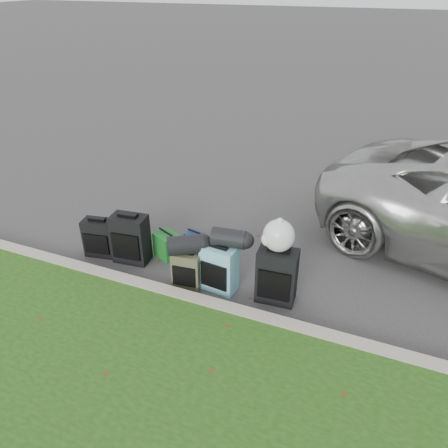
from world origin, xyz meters
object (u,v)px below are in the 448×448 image
at_px(suitcase_large_black_right, 277,276).
at_px(tote_green, 167,245).
at_px(tote_navy, 194,241).
at_px(suitcase_large_black_left, 131,239).
at_px(suitcase_olive, 187,269).
at_px(suitcase_small_black, 100,238).
at_px(suitcase_teal, 219,268).

height_order(suitcase_large_black_right, tote_green, suitcase_large_black_right).
bearing_deg(tote_navy, tote_green, -119.26).
relative_size(suitcase_large_black_left, suitcase_olive, 1.39).
height_order(suitcase_olive, tote_navy, suitcase_olive).
bearing_deg(suitcase_small_black, suitcase_olive, -17.56).
height_order(suitcase_large_black_left, tote_green, suitcase_large_black_left).
bearing_deg(suitcase_teal, suitcase_large_black_left, -179.11).
distance_m(suitcase_small_black, tote_navy, 1.40).
relative_size(suitcase_large_black_left, tote_green, 1.94).
bearing_deg(suitcase_large_black_left, suitcase_large_black_right, -8.06).
bearing_deg(tote_green, tote_navy, 72.86).
bearing_deg(suitcase_teal, tote_navy, 140.44).
distance_m(suitcase_small_black, suitcase_large_black_left, 0.52).
bearing_deg(tote_navy, suitcase_large_black_left, -126.84).
relative_size(suitcase_large_black_left, suitcase_large_black_right, 0.98).
distance_m(suitcase_teal, tote_navy, 1.06).
xyz_separation_m(suitcase_large_black_left, tote_green, (0.42, 0.29, -0.18)).
distance_m(tote_green, tote_navy, 0.44).
height_order(suitcase_teal, tote_navy, suitcase_teal).
relative_size(suitcase_olive, tote_navy, 1.93).
relative_size(suitcase_small_black, tote_green, 1.53).
bearing_deg(suitcase_small_black, suitcase_large_black_left, -5.64).
xyz_separation_m(tote_green, tote_navy, (0.29, 0.33, -0.05)).
bearing_deg(suitcase_large_black_left, suitcase_small_black, 178.42).
xyz_separation_m(suitcase_small_black, suitcase_teal, (1.95, -0.08, 0.04)).
height_order(suitcase_small_black, suitcase_olive, suitcase_small_black).
bearing_deg(tote_green, suitcase_small_black, -136.12).
relative_size(suitcase_large_black_right, tote_navy, 2.74).
height_order(suitcase_olive, tote_green, suitcase_olive).
relative_size(suitcase_large_black_right, tote_green, 1.98).
bearing_deg(suitcase_small_black, suitcase_large_black_right, -10.90).
bearing_deg(tote_navy, suitcase_large_black_right, -12.26).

